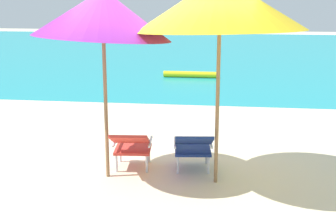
# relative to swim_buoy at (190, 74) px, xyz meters

# --- Properties ---
(ground_plane) EXTENTS (40.00, 40.00, 0.00)m
(ground_plane) POSITION_rel_swim_buoy_xyz_m (0.23, -3.48, -0.10)
(ground_plane) COLOR beige
(ocean_band) EXTENTS (40.00, 18.00, 0.01)m
(ocean_band) POSITION_rel_swim_buoy_xyz_m (0.23, 5.51, -0.09)
(ocean_band) COLOR teal
(ocean_band) RESTS_ON ground_plane
(swim_buoy) EXTENTS (1.60, 0.18, 0.18)m
(swim_buoy) POSITION_rel_swim_buoy_xyz_m (0.00, 0.00, 0.00)
(swim_buoy) COLOR yellow
(swim_buoy) RESTS_ON ocean_band
(lounge_chair_left) EXTENTS (0.61, 0.92, 0.68)m
(lounge_chair_left) POSITION_rel_swim_buoy_xyz_m (-0.22, -7.69, 0.31)
(lounge_chair_left) COLOR red
(lounge_chair_left) RESTS_ON ground_plane
(lounge_chair_right) EXTENTS (0.63, 0.93, 0.68)m
(lounge_chair_right) POSITION_rel_swim_buoy_xyz_m (0.67, -7.64, 0.31)
(lounge_chair_right) COLOR navy
(lounge_chair_right) RESTS_ON ground_plane
(beach_umbrella_left) EXTENTS (2.63, 2.63, 2.64)m
(beach_umbrella_left) POSITION_rel_swim_buoy_xyz_m (-0.52, -7.93, 2.16)
(beach_umbrella_left) COLOR olive
(beach_umbrella_left) RESTS_ON ground_plane
(beach_umbrella_right) EXTENTS (2.97, 2.98, 2.80)m
(beach_umbrella_right) POSITION_rel_swim_buoy_xyz_m (1.00, -7.95, 2.30)
(beach_umbrella_right) COLOR olive
(beach_umbrella_right) RESTS_ON ground_plane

